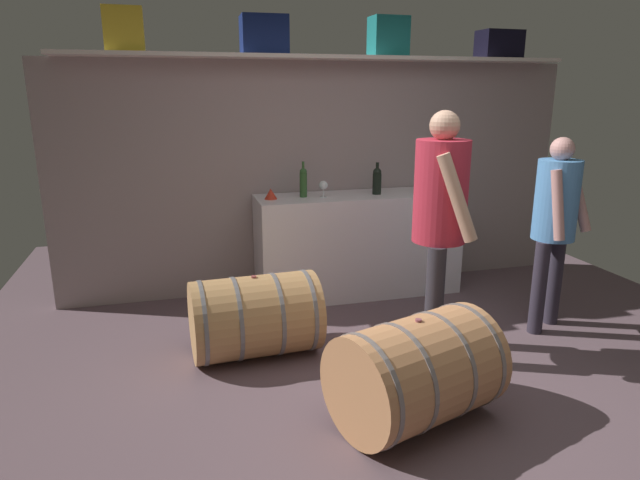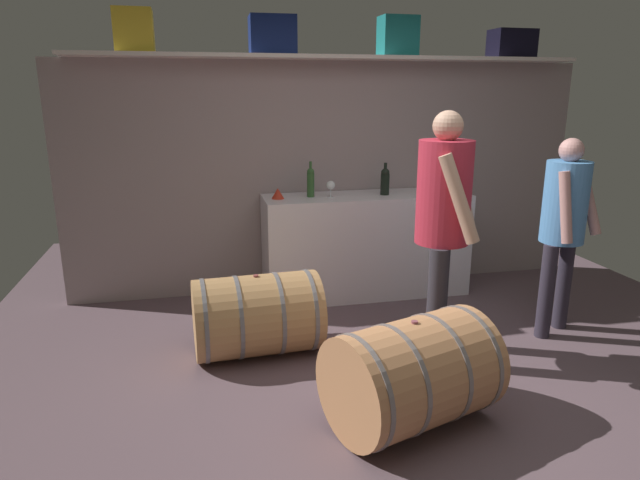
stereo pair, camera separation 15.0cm
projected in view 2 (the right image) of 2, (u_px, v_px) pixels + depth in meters
ground_plane at (387, 364)px, 3.81m from camera, size 6.01×7.69×0.02m
back_wall_panel at (331, 178)px, 5.12m from camera, size 4.81×0.10×2.09m
high_shelf_board at (335, 58)px, 4.70m from camera, size 4.42×0.40×0.03m
toolcase_yellow at (134, 31)px, 4.31m from camera, size 0.30×0.28×0.33m
toolcase_navy at (272, 35)px, 4.55m from camera, size 0.38×0.30×0.31m
toolcase_teal at (398, 36)px, 4.78m from camera, size 0.32×0.23×0.33m
toolcase_black at (512, 44)px, 5.02m from camera, size 0.39×0.25×0.25m
work_cabinet at (366, 245)px, 5.02m from camera, size 1.85×0.53×0.93m
wine_bottle_dark at (385, 181)px, 4.88m from camera, size 0.08×0.08×0.29m
wine_bottle_green at (311, 182)px, 4.77m from camera, size 0.07×0.07×0.31m
wine_glass at (331, 186)px, 4.76m from camera, size 0.08×0.08×0.15m
red_funnel at (278, 193)px, 4.71m from camera, size 0.11×0.11×0.09m
wine_barrel_near at (412, 374)px, 3.05m from camera, size 1.03×0.86×0.63m
wine_barrel_far at (257, 315)px, 3.89m from camera, size 0.91×0.63×0.59m
winemaker_pouring at (444, 211)px, 3.67m from camera, size 0.49×0.56×1.71m
visitor_tasting at (564, 217)px, 4.07m from camera, size 0.48×0.41×1.50m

